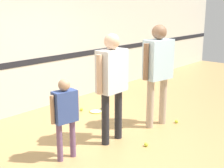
# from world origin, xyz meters

# --- Properties ---
(ground_plane) EXTENTS (16.00, 16.00, 0.00)m
(ground_plane) POSITION_xyz_m (0.00, 0.00, 0.00)
(ground_plane) COLOR tan
(wall_back) EXTENTS (16.00, 0.07, 3.20)m
(wall_back) POSITION_xyz_m (0.00, 2.28, 1.60)
(wall_back) COLOR beige
(wall_back) RESTS_ON ground_plane
(person_instructor) EXTENTS (0.66, 0.27, 1.74)m
(person_instructor) POSITION_xyz_m (-0.01, -0.01, 1.08)
(person_instructor) COLOR #232328
(person_instructor) RESTS_ON ground_plane
(person_student_left) EXTENTS (0.44, 0.23, 1.18)m
(person_student_left) POSITION_xyz_m (-0.90, 0.08, 0.73)
(person_student_left) COLOR #6B4C70
(person_student_left) RESTS_ON ground_plane
(person_student_right) EXTENTS (0.69, 0.37, 1.83)m
(person_student_right) POSITION_xyz_m (1.03, -0.17, 1.13)
(person_student_right) COLOR tan
(person_student_right) RESTS_ON ground_plane
(racket_spare_on_floor) EXTENTS (0.53, 0.32, 0.03)m
(racket_spare_on_floor) POSITION_xyz_m (0.86, 1.18, 0.01)
(racket_spare_on_floor) COLOR #C6D838
(racket_spare_on_floor) RESTS_ON ground_plane
(racket_second_spare) EXTENTS (0.52, 0.35, 0.03)m
(racket_second_spare) POSITION_xyz_m (0.20, 1.25, 0.01)
(racket_second_spare) COLOR red
(racket_second_spare) RESTS_ON ground_plane
(tennis_ball_near_instructor) EXTENTS (0.07, 0.07, 0.07)m
(tennis_ball_near_instructor) POSITION_xyz_m (0.18, -0.55, 0.03)
(tennis_ball_near_instructor) COLOR #CCE038
(tennis_ball_near_instructor) RESTS_ON ground_plane
(tennis_ball_by_spare_racket) EXTENTS (0.07, 0.07, 0.07)m
(tennis_ball_by_spare_racket) POSITION_xyz_m (0.68, 1.44, 0.03)
(tennis_ball_by_spare_racket) COLOR #CCE038
(tennis_ball_by_spare_racket) RESTS_ON ground_plane
(tennis_ball_stray_left) EXTENTS (0.07, 0.07, 0.07)m
(tennis_ball_stray_left) POSITION_xyz_m (1.37, -0.41, 0.03)
(tennis_ball_stray_left) COLOR #CCE038
(tennis_ball_stray_left) RESTS_ON ground_plane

